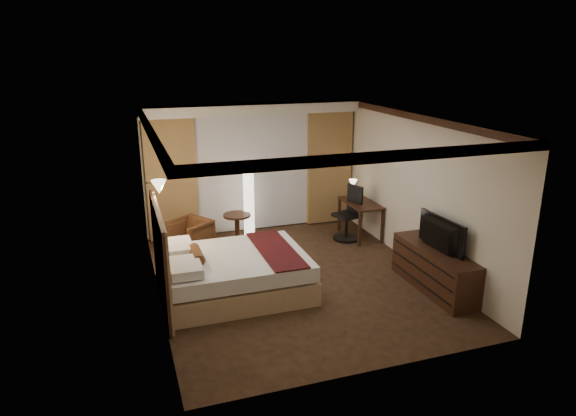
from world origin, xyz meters
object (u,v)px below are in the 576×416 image
object	(u,v)px
desk	(360,220)
dresser	(434,269)
office_chair	(347,213)
floor_lamp	(249,206)
armchair	(190,234)
bed	(236,273)
side_table	(237,229)
television	(436,231)

from	to	relation	value
desk	dresser	world-z (taller)	desk
office_chair	floor_lamp	bearing A→B (deg)	142.24
armchair	bed	bearing A→B (deg)	-21.88
side_table	television	xyz separation A→B (m)	(2.51, -3.05, 0.70)
desk	office_chair	distance (m)	0.38
dresser	television	bearing A→B (deg)	180.00
office_chair	dresser	bearing A→B (deg)	-98.90
bed	office_chair	distance (m)	3.15
armchair	side_table	world-z (taller)	armchair
armchair	floor_lamp	bearing A→B (deg)	70.71
side_table	television	bearing A→B (deg)	-50.58
dresser	desk	bearing A→B (deg)	91.11
floor_lamp	television	world-z (taller)	floor_lamp
side_table	television	distance (m)	4.01
armchair	floor_lamp	size ratio (longest dim) A/B	0.51
floor_lamp	desk	distance (m)	2.30
floor_lamp	bed	bearing A→B (deg)	-109.66
armchair	office_chair	world-z (taller)	office_chair
dresser	armchair	bearing A→B (deg)	140.47
armchair	desk	xyz separation A→B (m)	(3.45, -0.31, 0.02)
armchair	desk	distance (m)	3.46
armchair	dresser	distance (m)	4.54
office_chair	television	distance (m)	2.59
side_table	floor_lamp	bearing A→B (deg)	30.82
bed	office_chair	size ratio (longest dim) A/B	2.01
bed	armchair	xyz separation A→B (m)	(-0.43, 1.98, 0.02)
side_table	armchair	bearing A→B (deg)	-170.59
bed	dresser	size ratio (longest dim) A/B	1.25
armchair	television	distance (m)	4.56
desk	television	size ratio (longest dim) A/B	1.01
side_table	floor_lamp	distance (m)	0.52
bed	television	size ratio (longest dim) A/B	2.08
bed	side_table	bearing A→B (deg)	76.02
bed	dresser	distance (m)	3.20
armchair	floor_lamp	distance (m)	1.35
armchair	desk	size ratio (longest dim) A/B	0.65
floor_lamp	desk	world-z (taller)	floor_lamp
dresser	television	world-z (taller)	television
bed	office_chair	xyz separation A→B (m)	(2.69, 1.62, 0.23)
side_table	bed	bearing A→B (deg)	-103.98
television	armchair	bearing A→B (deg)	47.20
floor_lamp	office_chair	bearing A→B (deg)	-20.38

